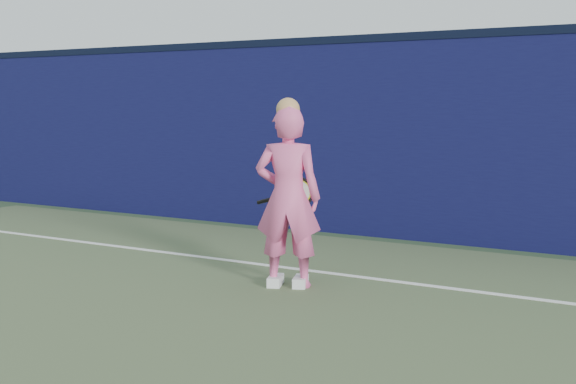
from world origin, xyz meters
The scene contains 4 objects.
backstop_wall centered at (0.00, 6.50, 1.25)m, with size 24.00×0.40×2.50m, color #0D0D3A.
wall_cap centered at (0.00, 6.50, 2.55)m, with size 24.00×0.42×0.10m, color black.
player centered at (1.58, 3.31, 0.86)m, with size 0.73×0.61×1.78m.
racket centered at (1.42, 3.69, 0.84)m, with size 0.59×0.20×0.32m.
Camera 1 is at (5.49, -3.01, 1.72)m, focal length 50.00 mm.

